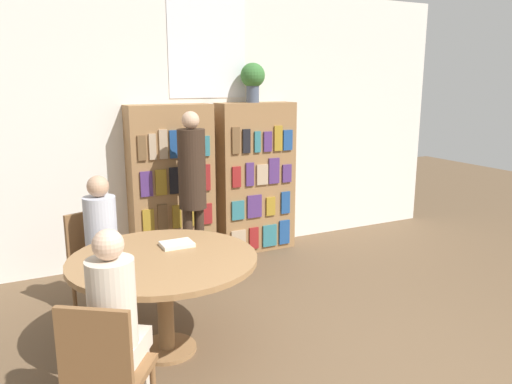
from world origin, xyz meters
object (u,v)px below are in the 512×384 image
(chair_left_side, at_px, (95,257))
(seated_reader_right, at_px, (116,318))
(flower_vase, at_px, (253,78))
(reading_table, at_px, (164,270))
(bookshelf_left, at_px, (172,186))
(seated_reader_left, at_px, (104,238))
(chair_near_camera, at_px, (105,368))
(librarian_standing, at_px, (192,179))
(bookshelf_right, at_px, (256,178))

(chair_left_side, relative_size, seated_reader_right, 0.72)
(chair_left_side, bearing_deg, seated_reader_right, 65.82)
(flower_vase, xyz_separation_m, reading_table, (-1.62, -1.81, -1.37))
(seated_reader_right, bearing_deg, flower_vase, 84.61)
(bookshelf_left, height_order, seated_reader_left, bookshelf_left)
(bookshelf_left, bearing_deg, flower_vase, 0.28)
(flower_vase, height_order, chair_near_camera, flower_vase)
(librarian_standing, bearing_deg, flower_vase, 28.62)
(bookshelf_right, bearing_deg, librarian_standing, -152.53)
(flower_vase, height_order, seated_reader_left, flower_vase)
(bookshelf_right, distance_m, chair_left_side, 2.20)
(bookshelf_right, bearing_deg, reading_table, -132.48)
(seated_reader_left, relative_size, librarian_standing, 0.72)
(seated_reader_left, bearing_deg, chair_near_camera, 60.19)
(flower_vase, bearing_deg, chair_near_camera, -129.61)
(bookshelf_right, bearing_deg, flower_vase, 172.83)
(chair_left_side, relative_size, librarian_standing, 0.52)
(bookshelf_left, xyz_separation_m, chair_near_camera, (-1.20, -2.65, -0.38))
(reading_table, distance_m, librarian_standing, 1.52)
(seated_reader_left, relative_size, seated_reader_right, 1.01)
(flower_vase, relative_size, chair_left_side, 0.50)
(bookshelf_right, height_order, flower_vase, flower_vase)
(bookshelf_right, xyz_separation_m, librarian_standing, (-0.96, -0.50, 0.16))
(flower_vase, height_order, librarian_standing, flower_vase)
(flower_vase, relative_size, seated_reader_left, 0.36)
(bookshelf_right, distance_m, seated_reader_right, 3.29)
(seated_reader_right, bearing_deg, bookshelf_left, 100.70)
(bookshelf_left, bearing_deg, bookshelf_right, 0.01)
(chair_near_camera, relative_size, seated_reader_left, 0.71)
(bookshelf_left, relative_size, chair_left_side, 1.99)
(chair_near_camera, xyz_separation_m, seated_reader_right, (0.10, 0.15, 0.20))
(bookshelf_right, bearing_deg, seated_reader_left, -152.36)
(chair_near_camera, height_order, chair_left_side, same)
(chair_near_camera, bearing_deg, bookshelf_left, 100.04)
(flower_vase, distance_m, chair_left_side, 2.62)
(bookshelf_right, relative_size, chair_left_side, 1.99)
(chair_left_side, bearing_deg, bookshelf_left, -158.38)
(bookshelf_left, relative_size, seated_reader_right, 1.43)
(reading_table, distance_m, chair_near_camera, 1.03)
(bookshelf_left, xyz_separation_m, seated_reader_left, (-0.91, -1.01, -0.17))
(bookshelf_right, height_order, chair_near_camera, bookshelf_right)
(seated_reader_right, bearing_deg, chair_near_camera, -90.00)
(chair_left_side, bearing_deg, bookshelf_right, -176.55)
(seated_reader_left, distance_m, seated_reader_right, 1.50)
(chair_left_side, relative_size, seated_reader_left, 0.71)
(bookshelf_left, distance_m, librarian_standing, 0.53)
(flower_vase, distance_m, seated_reader_right, 3.52)
(seated_reader_left, xyz_separation_m, seated_reader_right, (-0.20, -1.48, -0.01))
(bookshelf_left, distance_m, chair_left_side, 1.34)
(chair_near_camera, height_order, librarian_standing, librarian_standing)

